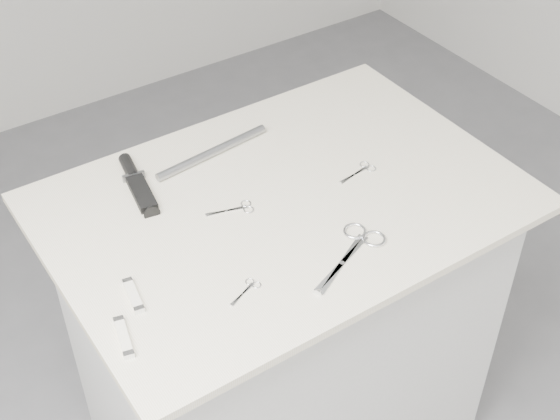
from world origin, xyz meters
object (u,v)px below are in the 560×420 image
sheathed_knife (136,181)px  pocket_knife_b (133,295)px  embroidery_scissors_b (237,209)px  plinth (283,341)px  large_shears (357,245)px  tiny_scissors (247,289)px  metal_rail (212,152)px  embroidery_scissors_a (361,171)px  pocket_knife_a (124,337)px

sheathed_knife → pocket_knife_b: bearing=163.0°
embroidery_scissors_b → pocket_knife_b: 0.31m
plinth → large_shears: large_shears is taller
tiny_scissors → sheathed_knife: size_ratio=0.39×
embroidery_scissors_b → metal_rail: size_ratio=0.34×
plinth → sheathed_knife: bearing=137.7°
embroidery_scissors_a → embroidery_scissors_b: 0.30m
embroidery_scissors_a → embroidery_scissors_b: same height
embroidery_scissors_b → tiny_scissors: (-0.11, -0.21, -0.00)m
plinth → embroidery_scissors_b: size_ratio=8.80×
metal_rail → large_shears: bearing=-78.2°
large_shears → embroidery_scissors_b: 0.27m
pocket_knife_b → metal_rail: 0.46m
embroidery_scissors_b → metal_rail: (0.05, 0.19, 0.01)m
embroidery_scissors_a → large_shears: bearing=-139.5°
plinth → tiny_scissors: size_ratio=11.55×
sheathed_knife → pocket_knife_a: 0.44m
pocket_knife_a → tiny_scissors: bearing=-81.4°
tiny_scissors → embroidery_scissors_a: bearing=0.5°
plinth → pocket_knife_a: 0.68m
embroidery_scissors_a → pocket_knife_b: pocket_knife_b is taller
tiny_scissors → pocket_knife_b: size_ratio=0.87×
sheathed_knife → metal_rail: size_ratio=0.67×
plinth → embroidery_scissors_b: bearing=166.9°
large_shears → pocket_knife_a: (-0.49, 0.04, 0.00)m
embroidery_scissors_a → sheathed_knife: size_ratio=0.51×
embroidery_scissors_a → embroidery_scissors_b: size_ratio=0.98×
large_shears → metal_rail: bearing=77.4°
plinth → pocket_knife_b: bearing=-167.8°
sheathed_knife → plinth: bearing=-122.8°
large_shears → tiny_scissors: large_shears is taller
sheathed_knife → tiny_scissors: bearing=-165.7°
tiny_scissors → metal_rail: size_ratio=0.26×
plinth → large_shears: (0.04, -0.20, 0.47)m
large_shears → sheathed_knife: size_ratio=1.06×
embroidery_scissors_b → metal_rail: 0.20m
large_shears → pocket_knife_a: bearing=151.3°
sheathed_knife → metal_rail: same height
large_shears → tiny_scissors: size_ratio=2.70×
large_shears → metal_rail: 0.43m
plinth → tiny_scissors: tiny_scissors is taller
large_shears → pocket_knife_b: bearing=140.2°
tiny_scissors → sheathed_knife: sheathed_knife is taller
plinth → embroidery_scissors_a: embroidery_scissors_a is taller
large_shears → pocket_knife_a: pocket_knife_a is taller
embroidery_scissors_a → sheathed_knife: bearing=142.6°
embroidery_scissors_a → metal_rail: (-0.25, 0.23, 0.01)m
sheathed_knife → pocket_knife_a: bearing=161.0°
plinth → large_shears: bearing=-79.8°
plinth → metal_rail: bearing=103.2°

